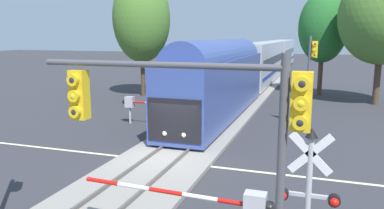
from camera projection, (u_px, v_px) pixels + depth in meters
The scene contains 12 objects.
ground_plane at pixel (165, 161), 17.42m from camera, with size 220.00×220.00×0.00m, color #333338.
road_centre_stripe at pixel (165, 161), 17.42m from camera, with size 44.00×0.20×0.01m.
railway_track at pixel (165, 159), 17.40m from camera, with size 4.40×80.00×0.32m.
commuter_train at pixel (264, 60), 46.94m from camera, with size 3.04×66.12×5.16m.
crossing_gate_near at pixel (233, 205), 9.80m from camera, with size 5.53×0.40×1.80m.
crossing_signal_mast at pixel (308, 191), 8.44m from camera, with size 1.36×0.44×3.76m.
crossing_gate_far at pixel (140, 103), 24.48m from camera, with size 6.28×0.40×1.80m.
traffic_signal_near_right at pixel (204, 125), 6.86m from camera, with size 5.23×0.38×5.46m.
traffic_signal_far_side at pixel (311, 68), 22.87m from camera, with size 0.53×0.38×5.72m.
oak_behind_train at pixel (141, 19), 35.18m from camera, with size 5.38×5.38×11.43m.
elm_centre_background at pixel (323, 28), 35.93m from camera, with size 4.62×4.62×9.88m.
oak_far_right at pixel (383, 17), 30.55m from camera, with size 6.93×6.93×11.21m.
Camera 1 is at (6.45, -15.40, 5.74)m, focal length 35.21 mm.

